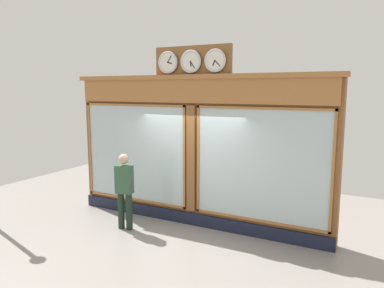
# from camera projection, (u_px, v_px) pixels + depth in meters

# --- Properties ---
(ground_plane) EXTENTS (14.00, 14.00, 0.00)m
(ground_plane) POSITION_uv_depth(u_px,v_px,m) (112.00, 280.00, 5.95)
(ground_plane) COLOR gray
(shop_facade) EXTENTS (6.32, 0.42, 4.00)m
(shop_facade) POSITION_uv_depth(u_px,v_px,m) (195.00, 150.00, 8.25)
(shop_facade) COLOR brown
(shop_facade) RESTS_ON ground_plane
(pedestrian) EXTENTS (0.39, 0.27, 1.69)m
(pedestrian) POSITION_uv_depth(u_px,v_px,m) (124.00, 188.00, 7.99)
(pedestrian) COLOR #1C2F21
(pedestrian) RESTS_ON ground_plane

